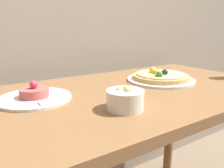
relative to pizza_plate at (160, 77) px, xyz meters
name	(u,v)px	position (x,y,z in m)	size (l,w,h in m)	color
dining_table	(120,118)	(-0.26, -0.04, -0.13)	(1.40, 0.70, 0.79)	brown
pizza_plate	(160,77)	(0.00, 0.00, 0.00)	(0.32, 0.32, 0.06)	silver
tartare_plate	(35,96)	(-0.57, 0.04, 0.00)	(0.25, 0.25, 0.07)	silver
small_bowl	(125,99)	(-0.36, -0.21, 0.02)	(0.12, 0.12, 0.07)	silver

